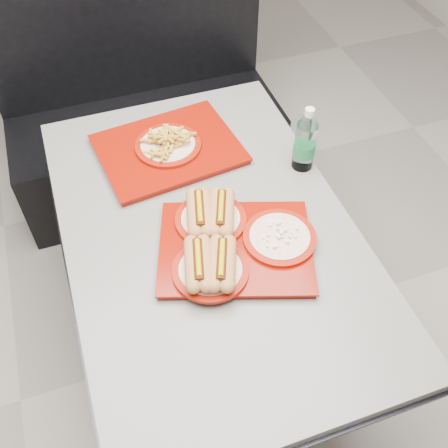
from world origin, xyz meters
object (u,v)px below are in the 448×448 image
object	(u,v)px
diner_table	(210,259)
tray_far	(168,147)
booth_bench	(142,115)
water_bottle	(305,142)
tray_near	(229,242)

from	to	relation	value
diner_table	tray_far	world-z (taller)	tray_far
booth_bench	water_bottle	world-z (taller)	booth_bench
booth_bench	tray_far	xyz separation A→B (m)	(-0.03, -0.71, 0.38)
booth_bench	tray_far	distance (m)	0.80
tray_far	water_bottle	size ratio (longest dim) A/B	2.17
tray_far	booth_bench	bearing A→B (deg)	87.89
tray_far	water_bottle	xyz separation A→B (m)	(0.43, -0.22, 0.08)
water_bottle	diner_table	bearing A→B (deg)	-157.38
booth_bench	water_bottle	size ratio (longest dim) A/B	5.51
tray_near	tray_far	bearing A→B (deg)	96.69
diner_table	tray_far	bearing A→B (deg)	93.82
booth_bench	water_bottle	distance (m)	1.11
diner_table	water_bottle	xyz separation A→B (m)	(0.40, 0.17, 0.27)
diner_table	water_bottle	world-z (taller)	water_bottle
booth_bench	tray_far	world-z (taller)	booth_bench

